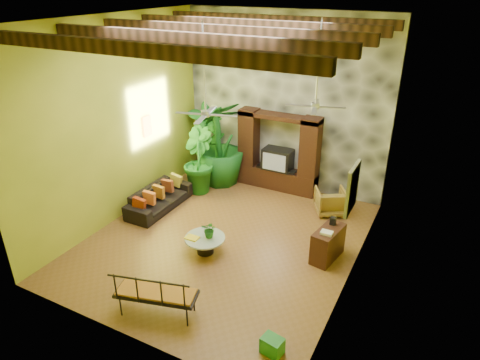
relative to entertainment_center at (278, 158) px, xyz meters
The scene contains 23 objects.
ground 3.28m from the entertainment_center, 90.00° to the right, with size 7.00×7.00×0.00m, color brown.
ceiling 5.11m from the entertainment_center, 90.00° to the right, with size 6.00×7.00×0.02m, color silver.
back_wall 1.58m from the entertainment_center, 90.00° to the left, with size 6.00×0.02×5.00m, color olive.
left_wall 4.60m from the entertainment_center, 133.73° to the right, with size 0.02×7.00×5.00m, color olive.
right_wall 4.60m from the entertainment_center, 46.27° to the right, with size 0.02×7.00×5.00m, color olive.
stone_accent_wall 1.56m from the entertainment_center, 90.00° to the left, with size 5.98×0.10×4.98m, color #303237.
ceiling_beams 4.94m from the entertainment_center, 90.00° to the right, with size 5.95×5.36×0.22m.
entertainment_center is the anchor object (origin of this frame).
ceiling_fan_front 4.30m from the entertainment_center, 93.24° to the right, with size 1.28×1.28×1.86m.
ceiling_fan_back 3.50m from the entertainment_center, 50.43° to the right, with size 1.28×1.28×1.86m.
wall_art_mask 3.82m from the entertainment_center, 144.18° to the right, with size 0.06×0.32×0.55m, color gold.
wall_art_painting 4.95m from the entertainment_center, 51.61° to the right, with size 0.06×0.70×0.90m, color #225D80.
sofa 3.60m from the entertainment_center, 131.49° to the right, with size 2.07×0.81×0.60m, color black.
wicker_armchair 2.09m from the entertainment_center, 22.25° to the right, with size 0.73×0.75×0.69m, color olive.
tall_plant_a 2.40m from the entertainment_center, behind, with size 1.21×0.82×2.30m, color #1C6B23.
tall_plant_b 2.34m from the entertainment_center, 147.97° to the right, with size 1.05×0.85×1.91m, color #1B6820.
tall_plant_c 1.77m from the entertainment_center, 164.76° to the right, with size 1.42×1.42×2.53m, color #17591D.
coffee_table 3.91m from the entertainment_center, 92.15° to the right, with size 0.92×0.92×0.40m.
centerpiece_plant 3.80m from the entertainment_center, 90.75° to the right, with size 0.35×0.30×0.38m, color #1C5717.
yellow_tray 4.07m from the entertainment_center, 95.38° to the right, with size 0.30×0.21×0.03m, color gold.
iron_bench 6.03m from the entertainment_center, 89.02° to the right, with size 1.60×0.93×0.57m.
side_console 3.71m from the entertainment_center, 49.23° to the right, with size 0.42×0.93×0.74m, color #321C10.
green_bin 6.33m from the entertainment_center, 67.72° to the right, with size 0.36×0.27×0.31m, color #1F7524.
Camera 1 is at (4.32, -7.58, 5.73)m, focal length 32.00 mm.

